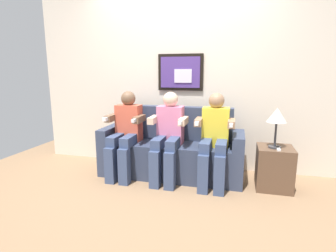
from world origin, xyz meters
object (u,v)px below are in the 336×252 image
Objects in this scene: couch at (171,152)px; person_on_left at (126,131)px; table_lamp at (277,117)px; person_in_middle at (168,133)px; side_table_right at (274,168)px; person_on_right at (215,136)px; spare_remote_on_table at (278,149)px.

couch is 1.66× the size of person_on_left.
table_lamp is at bearing 0.92° from person_on_left.
person_in_middle is at bearing -178.69° from table_lamp.
person_on_right is at bearing -174.98° from side_table_right.
person_in_middle is (0.00, -0.17, 0.29)m from couch.
person_in_middle is 8.54× the size of spare_remote_on_table.
person_on_left reaches higher than side_table_right.
person_on_right is 8.54× the size of spare_remote_on_table.
couch is 4.00× the size of table_lamp.
person_in_middle reaches higher than side_table_right.
person_on_left is 1.86m from spare_remote_on_table.
person_on_right is at bearing -16.33° from couch.
person_in_middle reaches higher than table_lamp.
person_on_left is 8.54× the size of spare_remote_on_table.
couch is at bearing 170.93° from spare_remote_on_table.
person_on_right is 0.79m from side_table_right.
couch is 0.66m from person_on_left.
side_table_right is (1.27, -0.11, -0.06)m from couch.
table_lamp is at bearing -6.29° from couch.
person_on_left is 1.14m from person_on_right.
couch is 3.68× the size of side_table_right.
person_in_middle and person_on_right have the same top height.
table_lamp is at bearing 115.07° from spare_remote_on_table.
couch is 1.31m from spare_remote_on_table.
spare_remote_on_table is at bearing -9.07° from couch.
side_table_right is at bearing -4.75° from couch.
couch reaches higher than spare_remote_on_table.
person_on_left is 1.88m from side_table_right.
spare_remote_on_table is (1.28, -0.04, -0.10)m from person_in_middle.
couch is at bearing 90.17° from person_in_middle.
person_on_right is at bearing 0.00° from person_on_left.
couch is 14.17× the size of spare_remote_on_table.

